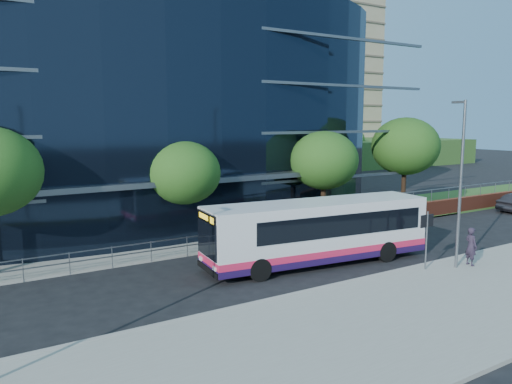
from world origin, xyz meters
TOP-DOWN VIEW (x-y plane):
  - ground at (0.00, 0.00)m, footprint 200.00×200.00m
  - pavement_near at (0.00, -5.00)m, footprint 80.00×8.00m
  - kerb at (0.00, -1.00)m, footprint 80.00×0.25m
  - yellow_line_outer at (0.00, -0.80)m, footprint 80.00×0.08m
  - yellow_line_inner at (0.00, -0.65)m, footprint 80.00×0.08m
  - far_forecourt at (-6.00, 11.00)m, footprint 50.00×8.00m
  - grass_verge at (24.00, 11.00)m, footprint 36.00×8.00m
  - glass_office at (-4.00, 20.85)m, footprint 44.00×23.10m
  - retaining_wall at (20.00, 7.30)m, footprint 34.00×0.40m
  - guard_railings at (-8.00, 7.00)m, footprint 24.00×0.05m
  - apartment_block at (32.00, 57.21)m, footprint 60.00×42.00m
  - street_sign at (4.50, -1.59)m, footprint 0.85×0.09m
  - tree_far_b at (-3.00, 9.50)m, footprint 4.29×4.29m
  - tree_far_c at (7.00, 9.00)m, footprint 4.62×4.62m
  - tree_far_d at (16.00, 10.00)m, footprint 5.28×5.28m
  - tree_dist_e at (24.00, 40.00)m, footprint 4.62×4.62m
  - tree_dist_f at (40.00, 42.00)m, footprint 4.29×4.29m
  - streetlight_east at (6.00, -2.17)m, footprint 0.15×0.77m
  - city_bus at (1.12, 2.23)m, footprint 12.04×4.02m
  - pedestrian at (6.93, -2.32)m, footprint 0.59×0.77m

SIDE VIEW (x-z plane):
  - ground at x=0.00m, z-range 0.00..0.00m
  - yellow_line_outer at x=0.00m, z-range 0.00..0.01m
  - yellow_line_inner at x=0.00m, z-range 0.00..0.01m
  - far_forecourt at x=-6.00m, z-range 0.00..0.10m
  - grass_verge at x=24.00m, z-range 0.00..0.12m
  - pavement_near at x=0.00m, z-range 0.00..0.15m
  - kerb at x=0.00m, z-range 0.00..0.16m
  - retaining_wall at x=20.00m, z-range -0.44..1.67m
  - guard_railings at x=-8.00m, z-range 0.27..1.37m
  - pedestrian at x=6.93m, z-range 0.15..2.04m
  - city_bus at x=1.12m, z-range 0.10..3.29m
  - street_sign at x=4.50m, z-range 0.75..3.55m
  - tree_far_b at x=-3.00m, z-range 1.19..7.23m
  - tree_dist_f at x=40.00m, z-range 1.19..7.23m
  - streetlight_east at x=6.00m, z-range 0.44..8.44m
  - tree_far_c at x=7.00m, z-range 1.28..7.79m
  - tree_dist_e at x=24.00m, z-range 1.28..7.79m
  - tree_far_d at x=16.00m, z-range 1.47..8.91m
  - glass_office at x=-4.00m, z-range 0.00..16.00m
  - apartment_block at x=32.00m, z-range -3.89..26.11m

